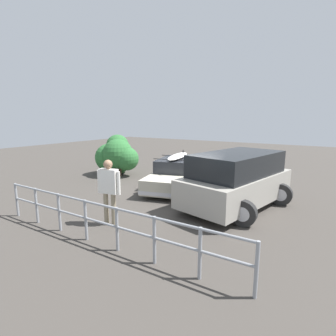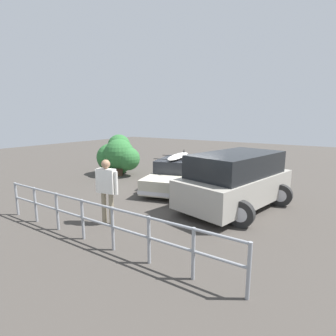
% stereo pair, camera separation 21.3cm
% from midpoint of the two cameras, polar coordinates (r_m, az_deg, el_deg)
% --- Properties ---
extents(ground_plane, '(44.00, 44.00, 0.02)m').
position_cam_midpoint_polar(ground_plane, '(11.07, 4.25, -4.65)').
color(ground_plane, '#423D38').
rests_on(ground_plane, ground).
extents(sedan_car, '(2.85, 4.46, 1.52)m').
position_cam_midpoint_polar(sedan_car, '(11.19, 2.33, -1.30)').
color(sedan_car, '#B7B29E').
rests_on(sedan_car, ground).
extents(suv_car, '(3.22, 4.58, 1.83)m').
position_cam_midpoint_polar(suv_car, '(8.93, 15.24, -2.51)').
color(suv_car, '#9E998E').
rests_on(suv_car, ground).
extents(person_bystander, '(0.70, 0.31, 1.84)m').
position_cam_midpoint_polar(person_bystander, '(7.42, -12.41, -3.81)').
color(person_bystander, gray).
rests_on(person_bystander, ground).
extents(railing_fence, '(7.15, 0.17, 1.02)m').
position_cam_midpoint_polar(railing_fence, '(6.40, -14.32, -10.55)').
color(railing_fence, gray).
rests_on(railing_fence, ground).
extents(bush_near_left, '(2.50, 1.93, 2.15)m').
position_cam_midpoint_polar(bush_near_left, '(13.93, -10.42, 2.59)').
color(bush_near_left, '#4C3828').
rests_on(bush_near_left, ground).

